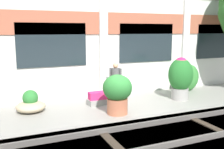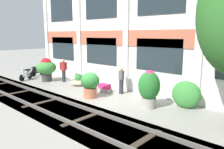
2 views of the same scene
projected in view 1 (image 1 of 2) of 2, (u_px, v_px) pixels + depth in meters
ground_plane at (128, 112)px, 9.17m from camera, size 80.00×80.00×0.00m
apartment_facade at (101, 3)px, 10.91m from camera, size 17.26×0.64×7.92m
rail_tracks at (164, 139)px, 7.18m from camera, size 24.90×2.80×0.43m
potted_plant_fluted_column at (117, 92)px, 8.82m from camera, size 1.00×1.00×1.35m
potted_plant_stone_basin at (181, 76)px, 10.68m from camera, size 1.00×1.00×1.74m
potted_plant_wide_bowl at (31, 104)px, 9.11m from camera, size 1.02×1.02×0.78m
potted_plant_square_trough at (98, 99)px, 10.00m from camera, size 0.84×0.51×0.50m
resident_by_doorway at (115, 80)px, 10.64m from camera, size 0.41×0.39×1.52m
topiary_hedge at (188, 78)px, 12.23m from camera, size 1.41×0.93×1.25m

